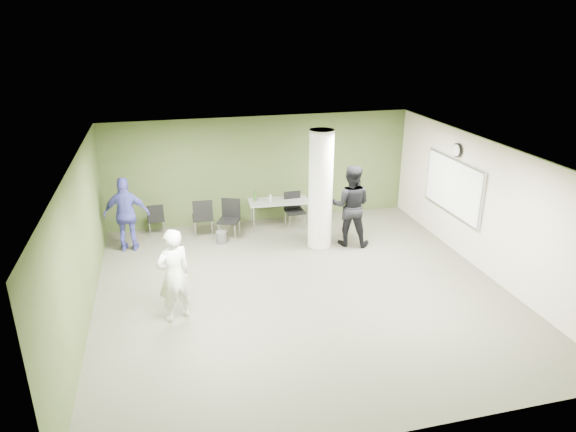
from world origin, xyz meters
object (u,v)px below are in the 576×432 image
object	(u,v)px
chair_back_left	(156,217)
man_blue	(127,214)
man_black	(351,206)
woman_white	(174,275)
folding_table	(278,202)

from	to	relation	value
chair_back_left	man_blue	size ratio (longest dim) A/B	0.47
man_black	woman_white	bearing A→B (deg)	52.95
woman_white	man_blue	world-z (taller)	man_blue
folding_table	woman_white	world-z (taller)	woman_white
folding_table	woman_white	size ratio (longest dim) A/B	0.90
chair_back_left	woman_white	bearing A→B (deg)	91.25
folding_table	man_blue	distance (m)	3.74
woman_white	man_black	bearing A→B (deg)	-173.66
chair_back_left	man_black	world-z (taller)	man_black
chair_back_left	folding_table	bearing A→B (deg)	172.78
chair_back_left	woman_white	xyz separation A→B (m)	(0.31, -4.04, 0.39)
chair_back_left	woman_white	size ratio (longest dim) A/B	0.48
woman_white	man_blue	distance (m)	3.43
folding_table	chair_back_left	distance (m)	3.09
chair_back_left	man_blue	distance (m)	1.05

